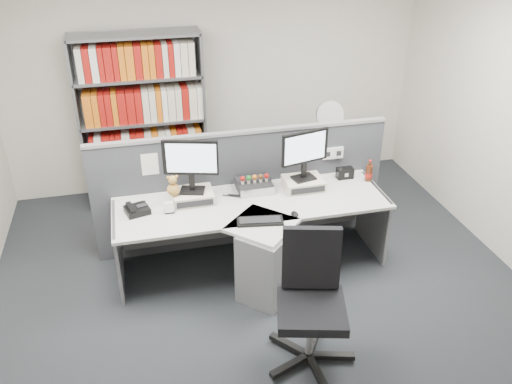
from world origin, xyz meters
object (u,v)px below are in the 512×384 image
object	(u,v)px
monitor_left	(191,162)
cola_bottle	(369,173)
desk_calendar	(169,208)
office_chair	(311,297)
desktop_pc	(254,186)
shelving_unit	(143,123)
desk_fan	(330,117)
desk_phone	(137,210)
mouse	(295,214)
filing_cabinet	(326,170)
speaker	(345,173)
keyboard	(260,221)
monitor_right	(305,151)
desk	(257,238)

from	to	relation	value
monitor_left	cola_bottle	bearing A→B (deg)	-0.34
desk_calendar	office_chair	distance (m)	1.59
desktop_pc	shelving_unit	bearing A→B (deg)	125.10
monitor_left	desk_fan	distance (m)	2.01
cola_bottle	office_chair	size ratio (longest dim) A/B	0.21
desk_phone	mouse	bearing A→B (deg)	-15.85
mouse	desk_fan	world-z (taller)	desk_fan
cola_bottle	filing_cabinet	xyz separation A→B (m)	(-0.05, 1.03, -0.46)
desktop_pc	speaker	bearing A→B (deg)	1.83
desk_phone	office_chair	world-z (taller)	office_chair
mouse	desk_phone	xyz separation A→B (m)	(-1.39, 0.39, 0.01)
desk_calendar	shelving_unit	size ratio (longest dim) A/B	0.05
keyboard	speaker	xyz separation A→B (m)	(1.05, 0.63, 0.04)
monitor_right	filing_cabinet	size ratio (longest dim) A/B	0.72
keyboard	cola_bottle	world-z (taller)	cola_bottle
desk_calendar	filing_cabinet	world-z (taller)	desk_calendar
desk_fan	office_chair	xyz separation A→B (m)	(-1.04, -2.45, -0.45)
desk_fan	office_chair	bearing A→B (deg)	-112.89
monitor_right	desk_phone	xyz separation A→B (m)	(-1.63, -0.10, -0.37)
mouse	desk_calendar	world-z (taller)	desk_calendar
keyboard	desk_phone	world-z (taller)	desk_phone
desktop_pc	desk_phone	xyz separation A→B (m)	(-1.15, -0.17, -0.01)
desk	keyboard	xyz separation A→B (m)	(-0.01, -0.14, 0.28)
desk_fan	desktop_pc	bearing A→B (deg)	-139.89
monitor_right	filing_cabinet	bearing A→B (deg)	57.89
desktop_pc	office_chair	bearing A→B (deg)	-86.78
monitor_right	mouse	world-z (taller)	monitor_right
cola_bottle	desk_phone	bearing A→B (deg)	-177.73
office_chair	desk_fan	bearing A→B (deg)	67.11
desk_phone	desk_calendar	distance (m)	0.30
desk_phone	keyboard	bearing A→B (deg)	-21.86
office_chair	desk_calendar	bearing A→B (deg)	126.65
desk	desk_calendar	distance (m)	0.87
monitor_right	cola_bottle	distance (m)	0.76
filing_cabinet	mouse	bearing A→B (deg)	-120.16
speaker	shelving_unit	world-z (taller)	shelving_unit
monitor_right	desk_fan	bearing A→B (deg)	57.88
mouse	shelving_unit	xyz separation A→B (m)	(-1.22, 1.96, 0.24)
desktop_pc	office_chair	world-z (taller)	office_chair
mouse	cola_bottle	world-z (taller)	cola_bottle
shelving_unit	speaker	bearing A→B (deg)	-35.04
cola_bottle	office_chair	xyz separation A→B (m)	(-1.09, -1.43, -0.23)
desk_calendar	keyboard	bearing A→B (deg)	-24.94
desk_fan	keyboard	bearing A→B (deg)	-128.14
desk_phone	shelving_unit	xyz separation A→B (m)	(0.17, 1.57, 0.22)
mouse	speaker	distance (m)	0.94
desk_phone	desktop_pc	bearing A→B (deg)	8.63
keyboard	monitor_right	bearing A→B (deg)	42.57
monitor_left	desk_calendar	world-z (taller)	monitor_left
speaker	desk_phone	bearing A→B (deg)	-174.46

